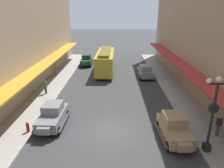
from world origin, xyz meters
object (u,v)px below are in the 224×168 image
parked_car_2 (53,115)px  fire_hydrant (28,127)px  pedestrian_0 (56,69)px  pedestrian_2 (219,125)px  pedestrian_1 (45,87)px  parked_car_1 (174,127)px  streetcar (105,60)px  parked_car_0 (86,60)px  lamp_post_with_clock (213,112)px  parked_car_3 (145,71)px

parked_car_2 → fire_hydrant: 2.07m
pedestrian_0 → pedestrian_2: 22.26m
fire_hydrant → pedestrian_1: bearing=98.1°
parked_car_1 → streetcar: size_ratio=0.45×
parked_car_0 → pedestrian_0: size_ratio=2.56×
streetcar → pedestrian_2: bearing=-62.4°
parked_car_1 → lamp_post_with_clock: (1.76, -1.56, 2.04)m
parked_car_0 → parked_car_1: same height
parked_car_3 → pedestrian_1: parked_car_3 is taller
parked_car_0 → pedestrian_1: (-2.74, -13.77, 0.05)m
fire_hydrant → streetcar: bearing=73.2°
pedestrian_2 → parked_car_3: bearing=102.7°
parked_car_3 → lamp_post_with_clock: (1.79, -16.53, 2.04)m
lamp_post_with_clock → parked_car_2: bearing=163.4°
parked_car_2 → lamp_post_with_clock: (11.17, -3.33, 2.04)m
parked_car_1 → fire_hydrant: (-10.99, 0.49, -0.38)m
streetcar → lamp_post_with_clock: bearing=-68.5°
parked_car_3 → lamp_post_with_clock: 16.75m
parked_car_1 → pedestrian_0: size_ratio=2.58×
streetcar → pedestrian_2: size_ratio=5.88×
parked_car_3 → pedestrian_2: parked_car_3 is taller
pedestrian_2 → fire_hydrant: bearing=178.9°
lamp_post_with_clock → pedestrian_2: size_ratio=3.15×
parked_car_1 → parked_car_3: size_ratio=1.00×
streetcar → fire_hydrant: 17.99m
parked_car_2 → parked_car_3: size_ratio=0.99×
parked_car_1 → fire_hydrant: parked_car_1 is taller
pedestrian_1 → fire_hydrant: bearing=-81.9°
fire_hydrant → parked_car_2: bearing=38.9°
parked_car_3 → parked_car_2: bearing=-125.4°
parked_car_3 → pedestrian_2: 15.12m
pedestrian_1 → pedestrian_2: 17.40m
parked_car_0 → streetcar: size_ratio=0.44×
pedestrian_0 → pedestrian_1: size_ratio=1.02×
lamp_post_with_clock → pedestrian_2: bearing=49.3°
parked_car_1 → parked_car_3: same height
fire_hydrant → pedestrian_1: 7.92m
parked_car_0 → parked_car_1: size_ratio=0.99×
parked_car_0 → pedestrian_1: size_ratio=2.61×
parked_car_2 → pedestrian_0: size_ratio=2.57×
streetcar → pedestrian_0: streetcar is taller
fire_hydrant → pedestrian_0: size_ratio=0.49×
parked_car_1 → pedestrian_2: parked_car_1 is taller
parked_car_1 → parked_car_3: bearing=90.1°
parked_car_2 → streetcar: 16.34m
parked_car_1 → pedestrian_1: bearing=145.5°
pedestrian_1 → pedestrian_2: same height
parked_car_2 → pedestrian_0: 14.13m
lamp_post_with_clock → parked_car_3: bearing=96.2°
lamp_post_with_clock → parked_car_0: bearing=115.2°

